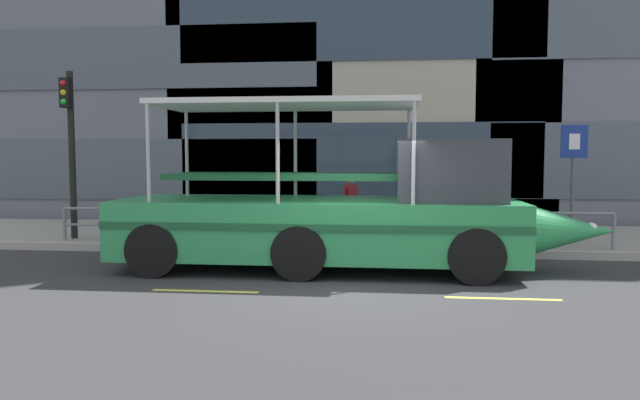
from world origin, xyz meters
TOP-DOWN VIEW (x-y plane):
  - ground_plane at (0.00, 0.00)m, footprint 120.00×120.00m
  - sidewalk at (0.00, 5.60)m, footprint 32.00×4.80m
  - curb_edge at (0.00, 3.11)m, footprint 32.00×0.18m
  - lane_centreline at (-0.00, -0.67)m, footprint 25.80×0.12m
  - curb_guardrail at (-0.81, 3.45)m, footprint 12.83×0.09m
  - traffic_light_pole at (-7.15, 3.78)m, footprint 0.24×0.46m
  - parking_sign at (4.89, 4.18)m, footprint 0.60×0.12m
  - duck_tour_boat at (-0.20, 1.44)m, footprint 9.70×2.51m
  - pedestrian_near_bow at (3.20, 4.52)m, footprint 0.28×0.46m
  - pedestrian_mid_left at (-0.26, 4.18)m, footprint 0.34×0.36m

SIDE VIEW (x-z plane):
  - ground_plane at x=0.00m, z-range 0.00..0.00m
  - lane_centreline at x=0.00m, z-range 0.00..0.01m
  - sidewalk at x=0.00m, z-range 0.00..0.18m
  - curb_edge at x=0.00m, z-range 0.00..0.18m
  - curb_guardrail at x=-0.81m, z-range 0.33..1.15m
  - duck_tour_boat at x=-0.20m, z-range -0.57..2.72m
  - pedestrian_mid_left at x=-0.26m, z-range 0.35..1.95m
  - pedestrian_near_bow at x=3.20m, z-range 0.35..2.03m
  - parking_sign at x=4.89m, z-range 0.67..3.44m
  - traffic_light_pole at x=-7.15m, z-range 0.62..4.74m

